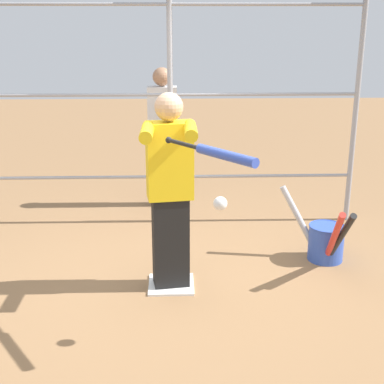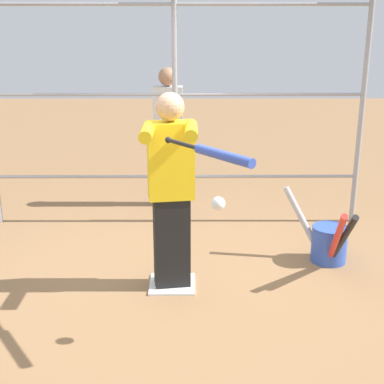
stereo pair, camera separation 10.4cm
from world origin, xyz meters
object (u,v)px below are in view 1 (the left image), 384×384
at_px(baseball_bat_swinging, 218,153).
at_px(softball_in_flight, 220,203).
at_px(bat_bucket, 326,241).
at_px(bystander_behind_fence, 163,136).
at_px(batter, 170,187).

relative_size(baseball_bat_swinging, softball_in_flight, 8.05).
distance_m(bat_bucket, bystander_behind_fence, 2.47).
height_order(softball_in_flight, bat_bucket, softball_in_flight).
bearing_deg(baseball_bat_swinging, softball_in_flight, -127.16).
height_order(batter, bystander_behind_fence, bystander_behind_fence).
height_order(baseball_bat_swinging, bat_bucket, baseball_bat_swinging).
relative_size(batter, bat_bucket, 1.93).
distance_m(baseball_bat_swinging, softball_in_flight, 0.36).
xyz_separation_m(baseball_bat_swinging, bystander_behind_fence, (0.43, -3.12, -0.53)).
bearing_deg(bystander_behind_fence, bat_bucket, 132.55).
bearing_deg(bystander_behind_fence, baseball_bat_swinging, 97.83).
bearing_deg(bystander_behind_fence, softball_in_flight, 98.30).
bearing_deg(bat_bucket, softball_in_flight, 49.30).
relative_size(softball_in_flight, bystander_behind_fence, 0.06).
bearing_deg(baseball_bat_swinging, batter, -69.85).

